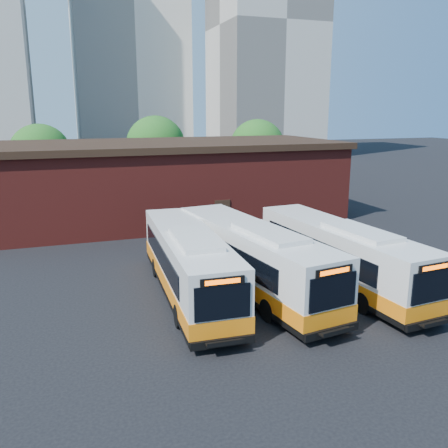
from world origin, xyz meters
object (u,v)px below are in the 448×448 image
object	(u,v)px
bus_east	(340,257)
bus_midwest	(189,266)
bus_mideast	(252,261)
transit_worker	(319,294)

from	to	relation	value
bus_east	bus_midwest	bearing A→B (deg)	165.86
bus_mideast	bus_east	bearing A→B (deg)	-17.82
bus_mideast	bus_midwest	bearing A→B (deg)	164.35
bus_midwest	bus_mideast	bearing A→B (deg)	-5.09
bus_mideast	bus_east	world-z (taller)	bus_mideast
transit_worker	bus_midwest	bearing A→B (deg)	33.38
bus_east	bus_mideast	bearing A→B (deg)	164.97
bus_mideast	transit_worker	world-z (taller)	bus_mideast
bus_midwest	bus_east	bearing A→B (deg)	-6.37
bus_midwest	bus_mideast	size ratio (longest dim) A/B	0.96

